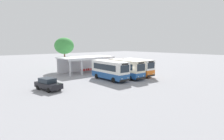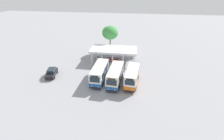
% 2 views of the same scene
% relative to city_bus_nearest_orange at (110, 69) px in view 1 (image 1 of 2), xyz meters
% --- Properties ---
extents(ground_plane, '(180.00, 180.00, 0.00)m').
position_rel_city_bus_nearest_orange_xyz_m(ground_plane, '(2.25, -2.79, -1.81)').
color(ground_plane, '#939399').
extents(city_bus_nearest_orange, '(2.61, 7.72, 3.28)m').
position_rel_city_bus_nearest_orange_xyz_m(city_bus_nearest_orange, '(0.00, 0.00, 0.00)').
color(city_bus_nearest_orange, black).
rests_on(city_bus_nearest_orange, ground).
extents(city_bus_second_in_row, '(2.75, 7.65, 3.29)m').
position_rel_city_bus_nearest_orange_xyz_m(city_bus_second_in_row, '(3.31, -0.62, 0.01)').
color(city_bus_second_in_row, black).
rests_on(city_bus_second_in_row, ground).
extents(city_bus_middle_cream, '(2.84, 7.10, 3.24)m').
position_rel_city_bus_nearest_orange_xyz_m(city_bus_middle_cream, '(6.63, -0.55, -0.02)').
color(city_bus_middle_cream, black).
rests_on(city_bus_middle_cream, ground).
extents(parked_car_flank, '(2.51, 4.37, 1.62)m').
position_rel_city_bus_nearest_orange_xyz_m(parked_car_flank, '(-10.70, 0.24, -0.98)').
color(parked_car_flank, black).
rests_on(parked_car_flank, ground).
extents(terminal_canopy, '(11.58, 5.73, 3.40)m').
position_rel_city_bus_nearest_orange_xyz_m(terminal_canopy, '(1.62, 10.29, 0.80)').
color(terminal_canopy, silver).
rests_on(terminal_canopy, ground).
extents(waiting_chair_end_by_column, '(0.45, 0.45, 0.86)m').
position_rel_city_bus_nearest_orange_xyz_m(waiting_chair_end_by_column, '(0.22, 9.31, -1.29)').
color(waiting_chair_end_by_column, slate).
rests_on(waiting_chair_end_by_column, ground).
extents(waiting_chair_second_from_end, '(0.45, 0.45, 0.86)m').
position_rel_city_bus_nearest_orange_xyz_m(waiting_chair_second_from_end, '(0.83, 9.32, -1.29)').
color(waiting_chair_second_from_end, slate).
rests_on(waiting_chair_second_from_end, ground).
extents(waiting_chair_middle_seat, '(0.45, 0.45, 0.86)m').
position_rel_city_bus_nearest_orange_xyz_m(waiting_chair_middle_seat, '(1.44, 9.26, -1.29)').
color(waiting_chair_middle_seat, slate).
rests_on(waiting_chair_middle_seat, ground).
extents(waiting_chair_fourth_seat, '(0.45, 0.45, 0.86)m').
position_rel_city_bus_nearest_orange_xyz_m(waiting_chair_fourth_seat, '(2.05, 9.36, -1.29)').
color(waiting_chair_fourth_seat, slate).
rests_on(waiting_chair_fourth_seat, ground).
extents(waiting_chair_fifth_seat, '(0.45, 0.45, 0.86)m').
position_rel_city_bus_nearest_orange_xyz_m(waiting_chair_fifth_seat, '(2.66, 9.30, -1.29)').
color(waiting_chair_fifth_seat, slate).
rests_on(waiting_chair_fifth_seat, ground).
extents(roadside_tree_behind_canopy, '(4.47, 4.47, 7.61)m').
position_rel_city_bus_nearest_orange_xyz_m(roadside_tree_behind_canopy, '(-0.25, 16.05, 3.88)').
color(roadside_tree_behind_canopy, brown).
rests_on(roadside_tree_behind_canopy, ground).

